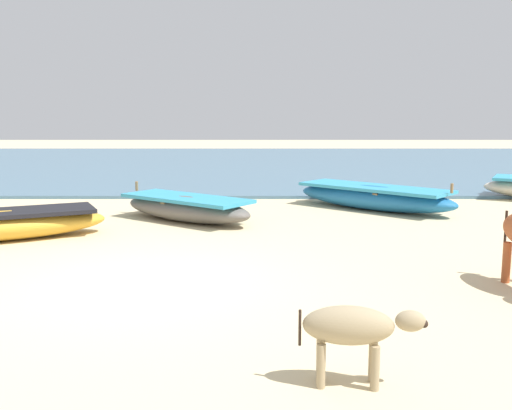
{
  "coord_description": "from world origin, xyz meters",
  "views": [
    {
      "loc": [
        1.45,
        -7.25,
        2.16
      ],
      "look_at": [
        1.4,
        2.68,
        0.6
      ],
      "focal_mm": 41.35,
      "sensor_mm": 36.0,
      "label": 1
    }
  ],
  "objects_px": {
    "fishing_boat_0": "(3,224)",
    "fishing_boat_2": "(377,197)",
    "calf_near_dun": "(356,329)",
    "fishing_boat_5": "(189,207)"
  },
  "relations": [
    {
      "from": "fishing_boat_0",
      "to": "calf_near_dun",
      "type": "xyz_separation_m",
      "value": [
        5.15,
        -5.44,
        0.2
      ]
    },
    {
      "from": "fishing_boat_2",
      "to": "fishing_boat_5",
      "type": "distance_m",
      "value": 4.3
    },
    {
      "from": "fishing_boat_0",
      "to": "fishing_boat_2",
      "type": "distance_m",
      "value": 7.74
    },
    {
      "from": "fishing_boat_2",
      "to": "fishing_boat_0",
      "type": "bearing_deg",
      "value": -113.61
    },
    {
      "from": "fishing_boat_5",
      "to": "fishing_boat_2",
      "type": "bearing_deg",
      "value": -123.78
    },
    {
      "from": "calf_near_dun",
      "to": "fishing_boat_5",
      "type": "bearing_deg",
      "value": 112.13
    },
    {
      "from": "fishing_boat_0",
      "to": "fishing_boat_2",
      "type": "xyz_separation_m",
      "value": [
        7.04,
        3.22,
        0.02
      ]
    },
    {
      "from": "fishing_boat_0",
      "to": "fishing_boat_2",
      "type": "height_order",
      "value": "fishing_boat_2"
    },
    {
      "from": "fishing_boat_0",
      "to": "calf_near_dun",
      "type": "distance_m",
      "value": 7.49
    },
    {
      "from": "calf_near_dun",
      "to": "fishing_boat_2",
      "type": "bearing_deg",
      "value": 83.16
    }
  ]
}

